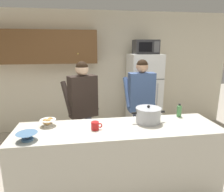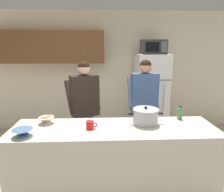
# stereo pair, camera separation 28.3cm
# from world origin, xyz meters

# --- Properties ---
(back_wall_unit) EXTENTS (6.00, 0.48, 2.60)m
(back_wall_unit) POSITION_xyz_m (-0.25, 2.25, 1.41)
(back_wall_unit) COLOR beige
(back_wall_unit) RESTS_ON ground
(kitchen_island) EXTENTS (2.44, 0.68, 0.92)m
(kitchen_island) POSITION_xyz_m (0.00, 0.00, 0.46)
(kitchen_island) COLOR beige
(kitchen_island) RESTS_ON ground
(refrigerator) EXTENTS (0.64, 0.68, 1.71)m
(refrigerator) POSITION_xyz_m (0.88, 1.85, 0.86)
(refrigerator) COLOR white
(refrigerator) RESTS_ON ground
(microwave) EXTENTS (0.48, 0.37, 0.28)m
(microwave) POSITION_xyz_m (0.88, 1.83, 1.85)
(microwave) COLOR #2D2D30
(microwave) RESTS_ON refrigerator
(person_near_pot) EXTENTS (0.60, 0.55, 1.65)m
(person_near_pot) POSITION_xyz_m (-0.42, 0.80, 1.03)
(person_near_pot) COLOR #33384C
(person_near_pot) RESTS_ON ground
(person_by_sink) EXTENTS (0.51, 0.42, 1.66)m
(person_by_sink) POSITION_xyz_m (0.55, 0.93, 1.04)
(person_by_sink) COLOR #33384C
(person_by_sink) RESTS_ON ground
(cooking_pot) EXTENTS (0.43, 0.32, 0.23)m
(cooking_pot) POSITION_xyz_m (0.40, 0.11, 1.02)
(cooking_pot) COLOR #ADAFB5
(cooking_pot) RESTS_ON kitchen_island
(coffee_mug) EXTENTS (0.13, 0.09, 0.10)m
(coffee_mug) POSITION_xyz_m (-0.28, -0.03, 0.97)
(coffee_mug) COLOR red
(coffee_mug) RESTS_ON kitchen_island
(bread_bowl) EXTENTS (0.19, 0.19, 0.10)m
(bread_bowl) POSITION_xyz_m (-0.84, 0.17, 0.97)
(bread_bowl) COLOR white
(bread_bowl) RESTS_ON kitchen_island
(empty_bowl) EXTENTS (0.21, 0.21, 0.08)m
(empty_bowl) POSITION_xyz_m (-0.99, -0.19, 0.97)
(empty_bowl) COLOR #4C7299
(empty_bowl) RESTS_ON kitchen_island
(bottle_near_edge) EXTENTS (0.06, 0.06, 0.18)m
(bottle_near_edge) POSITION_xyz_m (0.88, 0.25, 1.01)
(bottle_near_edge) COLOR #4C8C4C
(bottle_near_edge) RESTS_ON kitchen_island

